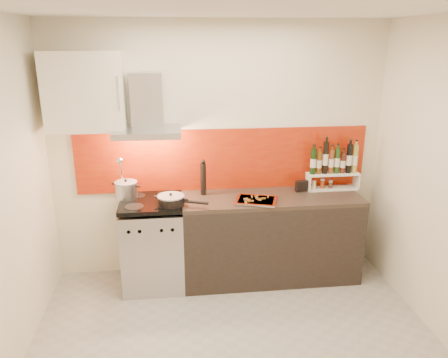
{
  "coord_description": "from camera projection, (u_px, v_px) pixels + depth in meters",
  "views": [
    {
      "loc": [
        -0.46,
        -2.93,
        2.41
      ],
      "look_at": [
        0.0,
        0.95,
        1.15
      ],
      "focal_mm": 35.0,
      "sensor_mm": 36.0,
      "label": 1
    }
  ],
  "objects": [
    {
      "name": "pepper_mill",
      "position": [
        203.0,
        178.0,
        4.38
      ],
      "size": [
        0.06,
        0.06,
        0.37
      ],
      "color": "black",
      "rests_on": "counter"
    },
    {
      "name": "stock_pot",
      "position": [
        126.0,
        190.0,
        4.3
      ],
      "size": [
        0.22,
        0.22,
        0.19
      ],
      "color": "#B7B7BA",
      "rests_on": "range_stove"
    },
    {
      "name": "back_wall",
      "position": [
        219.0,
        152.0,
        4.49
      ],
      "size": [
        3.4,
        0.02,
        2.6
      ],
      "primitive_type": "cube",
      "color": "silver",
      "rests_on": "ground"
    },
    {
      "name": "floor",
      "position": [
        238.0,
        348.0,
        3.56
      ],
      "size": [
        3.4,
        3.4,
        0.0
      ],
      "primitive_type": "plane",
      "color": "#9E9991",
      "rests_on": "ground"
    },
    {
      "name": "upper_cabinet",
      "position": [
        85.0,
        91.0,
        3.98
      ],
      "size": [
        0.7,
        0.35,
        0.72
      ],
      "primitive_type": "cube",
      "color": "white",
      "rests_on": "back_wall"
    },
    {
      "name": "counter",
      "position": [
        270.0,
        237.0,
        4.52
      ],
      "size": [
        1.8,
        0.6,
        0.9
      ],
      "color": "black",
      "rests_on": "ground"
    },
    {
      "name": "range_hood",
      "position": [
        147.0,
        113.0,
        4.12
      ],
      "size": [
        0.62,
        0.5,
        0.61
      ],
      "color": "#B7B7BA",
      "rests_on": "back_wall"
    },
    {
      "name": "ceiling",
      "position": [
        242.0,
        7.0,
        2.76
      ],
      "size": [
        3.4,
        2.8,
        0.02
      ],
      "primitive_type": "cube",
      "color": "white",
      "rests_on": "back_wall"
    },
    {
      "name": "backsplash",
      "position": [
        224.0,
        159.0,
        4.51
      ],
      "size": [
        3.0,
        0.02,
        0.64
      ],
      "primitive_type": "cube",
      "color": "#9F1508",
      "rests_on": "back_wall"
    },
    {
      "name": "saute_pan",
      "position": [
        172.0,
        200.0,
        4.12
      ],
      "size": [
        0.48,
        0.28,
        0.12
      ],
      "color": "black",
      "rests_on": "range_stove"
    },
    {
      "name": "caddy_box",
      "position": [
        302.0,
        186.0,
        4.51
      ],
      "size": [
        0.14,
        0.09,
        0.11
      ],
      "primitive_type": "cube",
      "rotation": [
        0.0,
        0.0,
        0.25
      ],
      "color": "black",
      "rests_on": "counter"
    },
    {
      "name": "range_stove",
      "position": [
        153.0,
        244.0,
        4.38
      ],
      "size": [
        0.6,
        0.6,
        0.91
      ],
      "color": "#B7B7BA",
      "rests_on": "ground"
    },
    {
      "name": "step_shelf",
      "position": [
        333.0,
        168.0,
        4.52
      ],
      "size": [
        0.55,
        0.15,
        0.51
      ],
      "color": "white",
      "rests_on": "counter"
    },
    {
      "name": "utensil_jar",
      "position": [
        122.0,
        187.0,
        4.24
      ],
      "size": [
        0.09,
        0.14,
        0.45
      ],
      "color": "silver",
      "rests_on": "range_stove"
    },
    {
      "name": "baking_tray",
      "position": [
        256.0,
        200.0,
        4.23
      ],
      "size": [
        0.47,
        0.41,
        0.03
      ],
      "color": "silver",
      "rests_on": "counter"
    }
  ]
}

